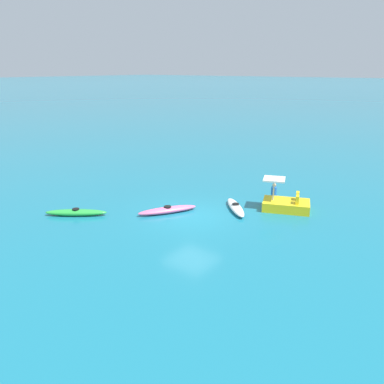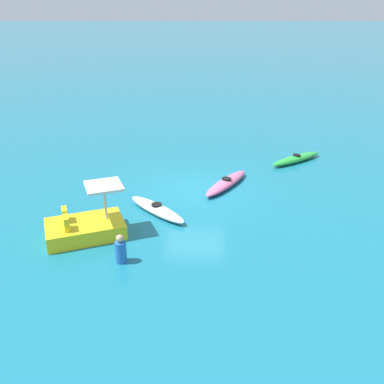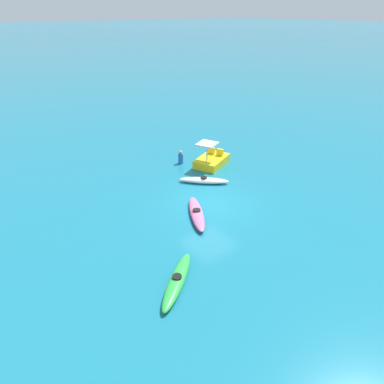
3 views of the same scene
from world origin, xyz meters
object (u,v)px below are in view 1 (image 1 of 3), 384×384
object	(u,v)px
kayak_white	(236,207)
kayak_green	(76,212)
person_near_shore	(274,191)
pedal_boat_yellow	(286,204)
kayak_pink	(168,210)

from	to	relation	value
kayak_white	kayak_green	xyz separation A→B (m)	(-5.69, 5.98, -0.00)
kayak_white	person_near_shore	bearing A→B (deg)	-11.58
kayak_green	person_near_shore	world-z (taller)	person_near_shore
kayak_white	pedal_boat_yellow	size ratio (longest dim) A/B	0.87
kayak_green	person_near_shore	xyz separation A→B (m)	(8.80, -6.62, 0.22)
kayak_pink	pedal_boat_yellow	bearing A→B (deg)	-47.47
person_near_shore	kayak_pink	bearing A→B (deg)	150.52
kayak_white	pedal_boat_yellow	bearing A→B (deg)	-50.54
kayak_white	kayak_green	distance (m)	8.25
kayak_pink	pedal_boat_yellow	distance (m)	6.25
kayak_white	kayak_pink	bearing A→B (deg)	134.80
kayak_white	pedal_boat_yellow	world-z (taller)	pedal_boat_yellow
kayak_green	kayak_pink	size ratio (longest dim) A/B	0.93
kayak_pink	person_near_shore	bearing A→B (deg)	-29.48
kayak_green	pedal_boat_yellow	xyz separation A→B (m)	(7.38, -8.03, 0.17)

